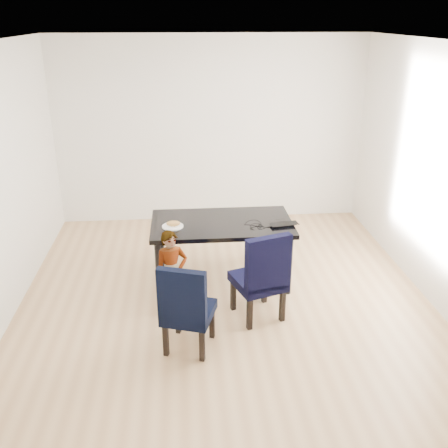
{
  "coord_description": "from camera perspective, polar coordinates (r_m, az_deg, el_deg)",
  "views": [
    {
      "loc": [
        -0.42,
        -4.72,
        2.94
      ],
      "look_at": [
        0.0,
        0.2,
        0.85
      ],
      "focal_mm": 40.0,
      "sensor_mm": 36.0,
      "label": 1
    }
  ],
  "objects": [
    {
      "name": "floor",
      "position": [
        5.57,
        0.18,
        -8.93
      ],
      "size": [
        4.5,
        5.0,
        0.01
      ],
      "primitive_type": "cube",
      "color": "tan",
      "rests_on": "ground"
    },
    {
      "name": "plate",
      "position": [
        5.57,
        -5.89,
        -0.26
      ],
      "size": [
        0.3,
        0.3,
        0.01
      ],
      "primitive_type": "cylinder",
      "rotation": [
        0.0,
        0.0,
        0.35
      ],
      "color": "white",
      "rests_on": "dining_table"
    },
    {
      "name": "wall_front",
      "position": [
        2.75,
        4.93,
        -12.35
      ],
      "size": [
        4.5,
        0.01,
        2.7
      ],
      "primitive_type": "cube",
      "color": "white",
      "rests_on": "ground"
    },
    {
      "name": "chair_left",
      "position": [
        4.67,
        -4.06,
        -9.2
      ],
      "size": [
        0.56,
        0.57,
        0.91
      ],
      "primitive_type": "cube",
      "rotation": [
        0.0,
        0.0,
        -0.31
      ],
      "color": "black",
      "rests_on": "floor"
    },
    {
      "name": "cable_tangle",
      "position": [
        5.53,
        3.81,
        -0.39
      ],
      "size": [
        0.16,
        0.16,
        0.01
      ],
      "primitive_type": "torus",
      "rotation": [
        0.0,
        0.0,
        0.02
      ],
      "color": "black",
      "rests_on": "dining_table"
    },
    {
      "name": "chair_right",
      "position": [
        5.12,
        3.92,
        -5.67
      ],
      "size": [
        0.61,
        0.62,
        0.98
      ],
      "primitive_type": "cube",
      "rotation": [
        0.0,
        0.0,
        0.33
      ],
      "color": "black",
      "rests_on": "floor"
    },
    {
      "name": "dining_table",
      "position": [
        5.83,
        -0.25,
        -3.16
      ],
      "size": [
        1.6,
        0.9,
        0.75
      ],
      "primitive_type": "cube",
      "color": "black",
      "rests_on": "floor"
    },
    {
      "name": "wall_right",
      "position": [
        5.65,
        23.7,
        4.65
      ],
      "size": [
        0.01,
        5.0,
        2.7
      ],
      "primitive_type": "cube",
      "color": "white",
      "rests_on": "ground"
    },
    {
      "name": "sandwich",
      "position": [
        5.55,
        -5.82,
        0.07
      ],
      "size": [
        0.17,
        0.11,
        0.06
      ],
      "primitive_type": "ellipsoid",
      "rotation": [
        0.0,
        0.0,
        -0.3
      ],
      "color": "#A8793C",
      "rests_on": "plate"
    },
    {
      "name": "child",
      "position": [
        5.19,
        -5.98,
        -5.62
      ],
      "size": [
        0.39,
        0.31,
        0.93
      ],
      "primitive_type": "imported",
      "rotation": [
        0.0,
        0.0,
        0.3
      ],
      "color": "#FC3415",
      "rests_on": "floor"
    },
    {
      "name": "laptop",
      "position": [
        5.65,
        6.74,
        0.11
      ],
      "size": [
        0.35,
        0.25,
        0.03
      ],
      "primitive_type": "imported",
      "rotation": [
        0.0,
        0.0,
        3.3
      ],
      "color": "black",
      "rests_on": "dining_table"
    },
    {
      "name": "ceiling",
      "position": [
        4.74,
        0.22,
        20.12
      ],
      "size": [
        4.5,
        5.0,
        0.01
      ],
      "primitive_type": "cube",
      "color": "white",
      "rests_on": "wall_back"
    },
    {
      "name": "wall_back",
      "position": [
        7.41,
        -1.55,
        10.54
      ],
      "size": [
        4.5,
        0.01,
        2.7
      ],
      "primitive_type": "cube",
      "color": "white",
      "rests_on": "ground"
    }
  ]
}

